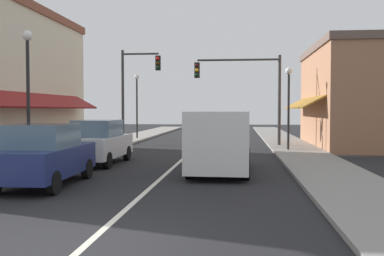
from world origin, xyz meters
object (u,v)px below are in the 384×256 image
(traffic_signal_left_corner, at_px, (134,83))
(street_lamp_left_near, at_px, (28,77))
(street_lamp_right_mid, at_px, (289,94))
(street_lamp_left_far, at_px, (137,96))
(parked_car_second_left, at_px, (99,142))
(traffic_signal_mast_arm, at_px, (249,84))
(parked_car_nearest_left, at_px, (45,155))
(van_in_lane, at_px, (221,139))

(traffic_signal_left_corner, bearing_deg, street_lamp_left_near, -94.29)
(traffic_signal_left_corner, distance_m, street_lamp_right_mid, 9.91)
(traffic_signal_left_corner, xyz_separation_m, street_lamp_left_far, (-0.88, 4.39, -0.63))
(street_lamp_left_far, bearing_deg, parked_car_second_left, -82.94)
(traffic_signal_mast_arm, xyz_separation_m, street_lamp_right_mid, (1.99, -2.80, -0.69))
(traffic_signal_mast_arm, distance_m, street_lamp_left_far, 9.69)
(parked_car_nearest_left, height_order, street_lamp_left_far, street_lamp_left_far)
(parked_car_nearest_left, xyz_separation_m, van_in_lane, (4.91, 3.26, 0.27))
(traffic_signal_mast_arm, bearing_deg, street_lamp_right_mid, -54.63)
(van_in_lane, relative_size, street_lamp_left_near, 1.05)
(parked_car_second_left, bearing_deg, traffic_signal_left_corner, 96.13)
(traffic_signal_left_corner, bearing_deg, parked_car_second_left, -84.84)
(parked_car_second_left, distance_m, street_lamp_right_mid, 10.32)
(parked_car_second_left, xyz_separation_m, street_lamp_right_mid, (8.14, 5.99, 2.09))
(parked_car_nearest_left, height_order, traffic_signal_left_corner, traffic_signal_left_corner)
(parked_car_second_left, height_order, street_lamp_right_mid, street_lamp_right_mid)
(parked_car_second_left, relative_size, street_lamp_right_mid, 0.95)
(van_in_lane, xyz_separation_m, traffic_signal_mast_arm, (1.18, 10.58, 2.51))
(van_in_lane, bearing_deg, street_lamp_right_mid, 69.34)
(parked_car_nearest_left, bearing_deg, street_lamp_left_near, 121.86)
(parked_car_nearest_left, distance_m, traffic_signal_left_corner, 15.32)
(traffic_signal_left_corner, height_order, street_lamp_right_mid, traffic_signal_left_corner)
(street_lamp_right_mid, bearing_deg, street_lamp_left_far, 139.90)
(van_in_lane, distance_m, street_lamp_right_mid, 8.60)
(parked_car_second_left, height_order, traffic_signal_left_corner, traffic_signal_left_corner)
(parked_car_nearest_left, xyz_separation_m, traffic_signal_mast_arm, (6.09, 13.84, 2.78))
(parked_car_second_left, bearing_deg, street_lamp_left_near, -128.22)
(street_lamp_left_near, relative_size, street_lamp_left_far, 1.05)
(parked_car_nearest_left, xyz_separation_m, parked_car_second_left, (-0.05, 5.05, 0.00))
(street_lamp_left_far, bearing_deg, parked_car_nearest_left, -84.60)
(traffic_signal_mast_arm, relative_size, street_lamp_right_mid, 1.23)
(parked_car_nearest_left, bearing_deg, van_in_lane, 31.94)
(traffic_signal_left_corner, bearing_deg, street_lamp_left_far, 101.32)
(parked_car_second_left, xyz_separation_m, van_in_lane, (4.97, -1.79, 0.27))
(parked_car_second_left, height_order, street_lamp_left_near, street_lamp_left_near)
(traffic_signal_left_corner, distance_m, street_lamp_left_far, 4.52)
(van_in_lane, bearing_deg, traffic_signal_left_corner, 118.05)
(parked_car_nearest_left, height_order, parked_car_second_left, same)
(traffic_signal_mast_arm, distance_m, street_lamp_right_mid, 3.50)
(parked_car_second_left, height_order, street_lamp_left_far, street_lamp_left_far)
(van_in_lane, distance_m, traffic_signal_mast_arm, 10.94)
(parked_car_second_left, xyz_separation_m, street_lamp_left_far, (-1.78, 14.34, 2.32))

